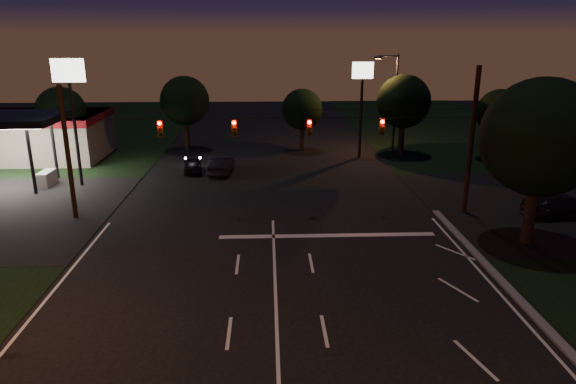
{
  "coord_description": "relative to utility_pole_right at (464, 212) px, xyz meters",
  "views": [
    {
      "loc": [
        -0.27,
        -14.89,
        10.77
      ],
      "look_at": [
        0.75,
        10.1,
        3.0
      ],
      "focal_mm": 32.0,
      "sensor_mm": 36.0,
      "label": 1
    }
  ],
  "objects": [
    {
      "name": "ground",
      "position": [
        -12.0,
        -15.0,
        0.0
      ],
      "size": [
        140.0,
        140.0,
        0.0
      ],
      "primitive_type": "plane",
      "color": "black",
      "rests_on": "ground"
    },
    {
      "name": "tree_far_b",
      "position": [
        -19.98,
        19.13,
        4.61
      ],
      "size": [
        4.6,
        4.6,
        6.98
      ],
      "color": "black",
      "rests_on": "ground"
    },
    {
      "name": "stop_bar",
      "position": [
        -9.0,
        -3.5,
        0.01
      ],
      "size": [
        12.0,
        0.5,
        0.01
      ],
      "primitive_type": "cube",
      "color": "silver",
      "rests_on": "ground"
    },
    {
      "name": "gas_station",
      "position": [
        -33.86,
        15.39,
        2.38
      ],
      "size": [
        14.2,
        16.1,
        5.25
      ],
      "color": "gray",
      "rests_on": "ground"
    },
    {
      "name": "pole_sign_left_near",
      "position": [
        -26.0,
        7.0,
        6.98
      ],
      "size": [
        2.2,
        0.3,
        9.1
      ],
      "color": "black",
      "rests_on": "ground"
    },
    {
      "name": "tree_far_c",
      "position": [
        -8.98,
        18.1,
        3.9
      ],
      "size": [
        3.8,
        3.8,
        5.86
      ],
      "color": "black",
      "rests_on": "ground"
    },
    {
      "name": "tree_far_a",
      "position": [
        -29.98,
        15.12,
        4.26
      ],
      "size": [
        4.2,
        4.2,
        6.42
      ],
      "color": "black",
      "rests_on": "ground"
    },
    {
      "name": "tree_far_e",
      "position": [
        8.02,
        14.11,
        4.11
      ],
      "size": [
        4.0,
        4.0,
        6.18
      ],
      "color": "black",
      "rests_on": "ground"
    },
    {
      "name": "street_light_right_far",
      "position": [
        -0.76,
        17.0,
        5.24
      ],
      "size": [
        2.2,
        0.35,
        9.0
      ],
      "color": "black",
      "rests_on": "ground"
    },
    {
      "name": "car_oncoming_b",
      "position": [
        -15.97,
        10.05,
        0.7
      ],
      "size": [
        1.87,
        4.38,
        1.41
      ],
      "primitive_type": "imported",
      "rotation": [
        0.0,
        0.0,
        3.05
      ],
      "color": "black",
      "rests_on": "ground"
    },
    {
      "name": "pole_sign_right",
      "position": [
        -4.0,
        15.0,
        6.24
      ],
      "size": [
        1.8,
        0.3,
        8.4
      ],
      "color": "black",
      "rests_on": "ground"
    },
    {
      "name": "tree_right_near",
      "position": [
        1.53,
        -4.83,
        5.68
      ],
      "size": [
        6.0,
        6.0,
        8.76
      ],
      "color": "black",
      "rests_on": "ground"
    },
    {
      "name": "utility_pole_right",
      "position": [
        0.0,
        0.0,
        0.0
      ],
      "size": [
        0.3,
        0.3,
        9.0
      ],
      "primitive_type": "cylinder",
      "color": "black",
      "rests_on": "ground"
    },
    {
      "name": "signal_span",
      "position": [
        -12.0,
        -0.04,
        5.5
      ],
      "size": [
        24.0,
        0.4,
        1.56
      ],
      "color": "black",
      "rests_on": "ground"
    },
    {
      "name": "car_oncoming_a",
      "position": [
        -18.34,
        10.52,
        0.61
      ],
      "size": [
        1.87,
        3.73,
        1.22
      ],
      "primitive_type": "imported",
      "rotation": [
        0.0,
        0.0,
        3.27
      ],
      "color": "black",
      "rests_on": "ground"
    },
    {
      "name": "car_cross",
      "position": [
        5.75,
        -1.05,
        0.72
      ],
      "size": [
        5.01,
        2.15,
        1.44
      ],
      "primitive_type": "imported",
      "rotation": [
        0.0,
        0.0,
        1.6
      ],
      "color": "black",
      "rests_on": "ground"
    },
    {
      "name": "utility_pole_left",
      "position": [
        -24.0,
        0.0,
        0.0
      ],
      "size": [
        0.28,
        0.28,
        8.0
      ],
      "primitive_type": "cylinder",
      "color": "black",
      "rests_on": "ground"
    },
    {
      "name": "tree_far_d",
      "position": [
        0.02,
        16.13,
        4.83
      ],
      "size": [
        4.8,
        4.8,
        7.3
      ],
      "color": "black",
      "rests_on": "ground"
    }
  ]
}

